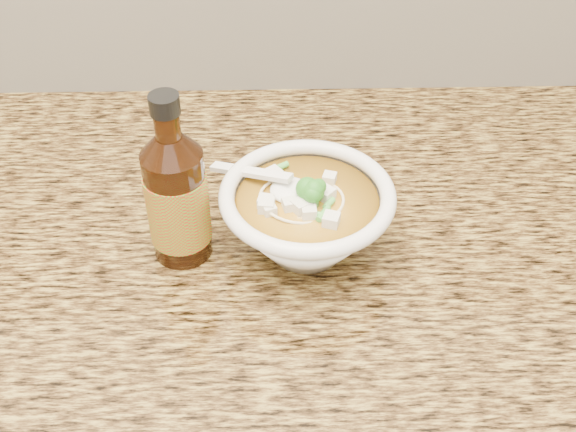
{
  "coord_description": "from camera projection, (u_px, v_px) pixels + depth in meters",
  "views": [
    {
      "loc": [
        0.17,
        1.08,
        1.45
      ],
      "look_at": [
        0.18,
        1.65,
        0.95
      ],
      "focal_mm": 45.0,
      "sensor_mm": 36.0,
      "label": 1
    }
  ],
  "objects": [
    {
      "name": "counter_slab",
      "position": [
        129.0,
        249.0,
        0.82
      ],
      "size": [
        4.0,
        0.68,
        0.04
      ],
      "primitive_type": "cube",
      "color": "olive",
      "rests_on": "cabinet"
    },
    {
      "name": "soup_bowl",
      "position": [
        307.0,
        219.0,
        0.77
      ],
      "size": [
        0.2,
        0.18,
        0.1
      ],
      "rotation": [
        0.0,
        0.0,
        0.18
      ],
      "color": "white",
      "rests_on": "counter_slab"
    },
    {
      "name": "hot_sauce_bottle",
      "position": [
        177.0,
        198.0,
        0.74
      ],
      "size": [
        0.07,
        0.07,
        0.2
      ],
      "rotation": [
        0.0,
        0.0,
        0.02
      ],
      "color": "#3B1908",
      "rests_on": "counter_slab"
    }
  ]
}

